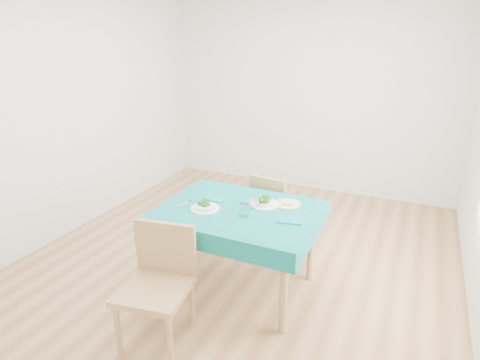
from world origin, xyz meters
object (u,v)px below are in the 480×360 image
at_px(bowl_far, 264,201).
at_px(side_plate, 288,204).
at_px(chair_near, 152,270).
at_px(bowl_near, 205,205).
at_px(table, 239,249).
at_px(chair_far, 274,209).

height_order(bowl_far, side_plate, bowl_far).
relative_size(chair_near, bowl_near, 4.89).
height_order(table, bowl_far, bowl_far).
xyz_separation_m(bowl_near, side_plate, (0.58, 0.37, -0.03)).
bearing_deg(table, chair_near, -107.96).
relative_size(chair_near, bowl_far, 4.61).
height_order(chair_near, side_plate, chair_near).
bearing_deg(side_plate, table, -143.31).
xyz_separation_m(table, chair_near, (-0.27, -0.83, 0.21)).
xyz_separation_m(table, side_plate, (0.34, 0.25, 0.38)).
relative_size(bowl_far, side_plate, 1.16).
height_order(table, side_plate, side_plate).
bearing_deg(chair_far, table, 92.47).
bearing_deg(bowl_far, table, -134.07).
relative_size(chair_far, bowl_far, 3.65).
relative_size(table, bowl_far, 5.02).
bearing_deg(bowl_near, chair_near, -91.84).
relative_size(table, bowl_near, 5.33).
xyz_separation_m(chair_far, bowl_far, (0.11, -0.56, 0.33)).
bearing_deg(chair_near, chair_far, 68.88).
bearing_deg(chair_far, bowl_far, 107.49).
height_order(table, bowl_near, bowl_near).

